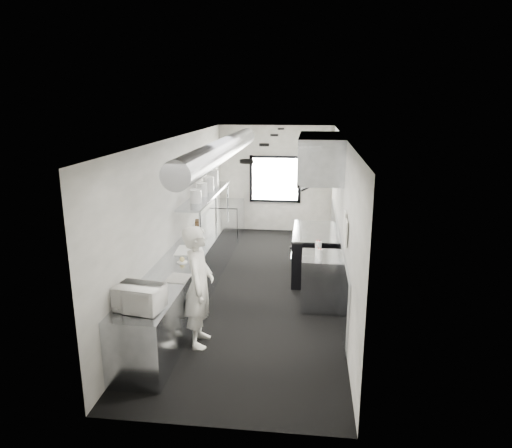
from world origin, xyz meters
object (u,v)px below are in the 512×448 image
(plate_stack_b, at_px, (202,190))
(range, at_px, (314,253))
(plate_stack_c, at_px, (209,184))
(plate_stack_d, at_px, (213,178))
(cutting_board, at_px, (188,250))
(squeeze_bottle_d, at_px, (319,247))
(pass_shelf, at_px, (206,195))
(bottle_station, at_px, (321,281))
(microwave, at_px, (139,298))
(deli_tub_a, at_px, (140,291))
(far_work_table, at_px, (228,220))
(exhaust_hood, at_px, (320,157))
(squeeze_bottle_b, at_px, (319,254))
(plate_stack_a, at_px, (196,196))
(squeeze_bottle_c, at_px, (317,251))
(knife_block, at_px, (198,226))
(small_plate, at_px, (182,262))
(line_cook, at_px, (199,286))
(squeeze_bottle_a, at_px, (320,255))
(prep_counter, at_px, (192,271))
(squeeze_bottle_e, at_px, (317,246))
(deli_tub_b, at_px, (142,287))

(plate_stack_b, bearing_deg, range, -0.98)
(plate_stack_c, distance_m, plate_stack_d, 0.60)
(cutting_board, bearing_deg, squeeze_bottle_d, 4.04)
(plate_stack_b, bearing_deg, pass_shelf, 84.67)
(bottle_station, relative_size, microwave, 1.68)
(plate_stack_b, relative_size, plate_stack_c, 0.87)
(deli_tub_a, bearing_deg, far_work_table, 88.34)
(microwave, relative_size, plate_stack_c, 1.70)
(exhaust_hood, relative_size, bottle_station, 2.44)
(cutting_board, distance_m, squeeze_bottle_b, 2.25)
(microwave, xyz_separation_m, plate_stack_a, (-0.05, 3.20, 0.63))
(squeeze_bottle_c, bearing_deg, bottle_station, -2.39)
(exhaust_hood, height_order, knife_block, exhaust_hood)
(pass_shelf, height_order, small_plate, pass_shelf)
(bottle_station, distance_m, microwave, 3.36)
(line_cook, relative_size, squeeze_bottle_a, 9.17)
(prep_counter, height_order, squeeze_bottle_d, squeeze_bottle_d)
(squeeze_bottle_a, bearing_deg, knife_block, 148.84)
(microwave, distance_m, small_plate, 1.77)
(prep_counter, bearing_deg, squeeze_bottle_e, 1.66)
(range, xyz_separation_m, plate_stack_b, (-2.25, 0.04, 1.24))
(range, bearing_deg, cutting_board, -147.10)
(deli_tub_a, bearing_deg, bottle_station, 37.81)
(knife_block, bearing_deg, squeeze_bottle_e, -32.47)
(bottle_station, height_order, plate_stack_a, plate_stack_a)
(prep_counter, distance_m, squeeze_bottle_a, 2.39)
(plate_stack_d, distance_m, squeeze_bottle_c, 3.48)
(cutting_board, bearing_deg, squeeze_bottle_c, 0.38)
(squeeze_bottle_e, bearing_deg, pass_shelf, 147.64)
(plate_stack_c, relative_size, squeeze_bottle_b, 1.93)
(microwave, height_order, squeeze_bottle_d, microwave)
(line_cook, xyz_separation_m, knife_block, (-0.66, 2.69, 0.13))
(plate_stack_d, bearing_deg, far_work_table, 87.20)
(deli_tub_a, height_order, squeeze_bottle_b, squeeze_bottle_b)
(squeeze_bottle_c, bearing_deg, squeeze_bottle_d, 72.86)
(plate_stack_d, bearing_deg, deli_tub_a, -91.30)
(knife_block, distance_m, squeeze_bottle_e, 2.50)
(pass_shelf, bearing_deg, knife_block, -96.98)
(plate_stack_b, xyz_separation_m, squeeze_bottle_c, (2.29, -1.44, -0.73))
(deli_tub_b, height_order, plate_stack_d, plate_stack_d)
(pass_shelf, bearing_deg, range, -7.67)
(far_work_table, bearing_deg, small_plate, -89.24)
(far_work_table, height_order, squeeze_bottle_e, squeeze_bottle_e)
(knife_block, xyz_separation_m, squeeze_bottle_d, (2.37, -1.02, -0.02))
(microwave, height_order, squeeze_bottle_c, microwave)
(plate_stack_c, bearing_deg, bottle_station, -39.40)
(range, bearing_deg, plate_stack_c, 166.97)
(prep_counter, relative_size, range, 3.75)
(bottle_station, distance_m, plate_stack_a, 2.78)
(microwave, height_order, plate_stack_d, plate_stack_d)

